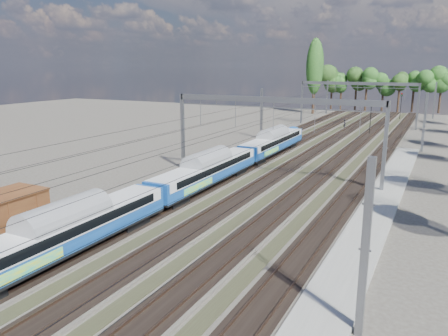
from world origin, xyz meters
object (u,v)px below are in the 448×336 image
at_px(signal_near, 371,115).
at_px(signal_far, 401,103).
at_px(emu_train, 206,168).
at_px(worker, 345,124).

distance_m(signal_near, signal_far, 27.72).
distance_m(emu_train, signal_near, 45.78).
bearing_deg(signal_near, emu_train, -108.95).
bearing_deg(worker, signal_far, -21.40).
relative_size(emu_train, signal_far, 9.28).
xyz_separation_m(emu_train, signal_far, (11.42, 72.49, 1.55)).
distance_m(worker, signal_far, 23.46).
height_order(emu_train, signal_near, signal_near).
xyz_separation_m(emu_train, signal_near, (8.92, 44.88, 1.31)).
bearing_deg(worker, signal_near, -136.43).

